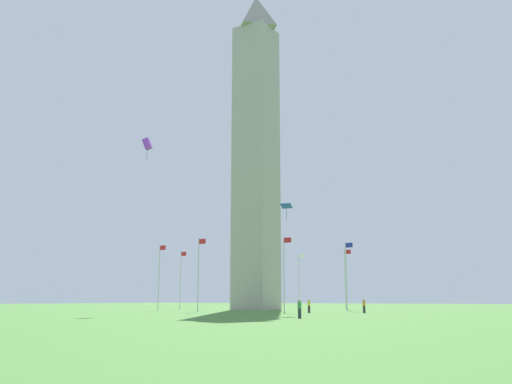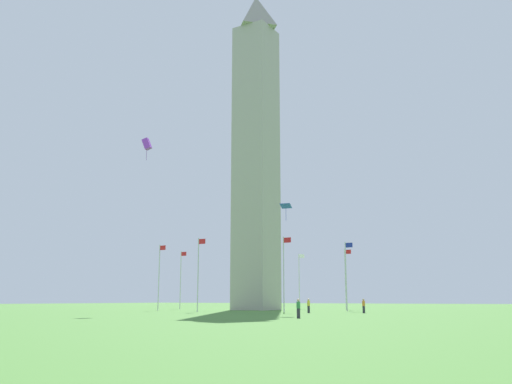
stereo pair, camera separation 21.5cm
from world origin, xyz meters
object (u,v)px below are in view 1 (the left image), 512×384
flagpole_e (299,278)px  flagpole_se (236,279)px  flagpole_sw (159,274)px  kite_blue_diamond (286,206)px  flagpole_n (347,273)px  flagpole_s (181,277)px  person_orange_shirt (364,306)px  person_green_shirt (300,309)px  flagpole_ne (346,276)px  obelisk_monument (256,145)px  person_yellow_shirt (309,306)px  flagpole_nw (284,271)px  kite_purple_box (147,144)px  flagpole_w (199,271)px

flagpole_e → flagpole_se: size_ratio=1.00×
flagpole_sw → kite_blue_diamond: (24.55, -7.67, 6.58)m
flagpole_n → flagpole_s: same height
flagpole_n → person_orange_shirt: size_ratio=5.69×
person_green_shirt → flagpole_ne: bearing=-35.0°
obelisk_monument → flagpole_s: size_ratio=5.44×
flagpole_e → person_yellow_shirt: 29.97m
obelisk_monument → flagpole_s: (-14.19, 0.00, -20.14)m
flagpole_n → flagpole_nw: bearing=-112.5°
flagpole_ne → kite_purple_box: (-12.21, -32.33, 15.07)m
flagpole_s → person_yellow_shirt: bearing=-22.6°
flagpole_ne → flagpole_nw: same height
flagpole_s → kite_blue_diamond: size_ratio=5.02×
flagpole_ne → flagpole_sw: 28.48m
flagpole_sw → flagpole_e: bearing=67.5°
person_yellow_shirt → kite_purple_box: 27.33m
flagpole_w → person_orange_shirt: 20.97m
flagpole_se → flagpole_sw: (-0.00, -20.14, 0.00)m
obelisk_monument → flagpole_sw: size_ratio=5.44×
person_yellow_shirt → flagpole_n: bearing=-29.5°
flagpole_w → flagpole_nw: (10.07, 4.17, 0.00)m
flagpole_ne → kite_blue_diamond: kite_blue_diamond is taller
flagpole_n → flagpole_se: 26.31m
flagpole_s → flagpole_nw: bearing=-22.5°
flagpole_sw → kite_purple_box: kite_purple_box is taller
flagpole_se → flagpole_s: size_ratio=1.00×
obelisk_monument → kite_purple_box: size_ratio=18.13×
flagpole_ne → flagpole_s: (-24.31, -10.07, 0.00)m
flagpole_ne → flagpole_nw: (-0.00, -20.14, 0.00)m
person_green_shirt → person_orange_shirt: person_orange_shirt is taller
obelisk_monument → kite_blue_diamond: 26.64m
obelisk_monument → flagpole_nw: obelisk_monument is taller
obelisk_monument → flagpole_se: obelisk_monument is taller
flagpole_n → flagpole_se: bearing=157.5°
flagpole_sw → flagpole_ne: bearing=45.0°
flagpole_s → flagpole_w: 20.14m
flagpole_w → kite_blue_diamond: size_ratio=5.02×
flagpole_nw → kite_blue_diamond: bearing=-60.1°
flagpole_n → flagpole_w: size_ratio=1.00×
flagpole_ne → flagpole_w: (-10.07, -24.31, 0.00)m
flagpole_nw → person_yellow_shirt: (4.11, -1.76, -4.21)m
flagpole_se → flagpole_nw: same height
flagpole_ne → kite_blue_diamond: 28.91m
flagpole_e → kite_purple_box: bearing=-93.4°
flagpole_nw → person_yellow_shirt: flagpole_nw is taller
flagpole_se → flagpole_sw: 20.14m
person_green_shirt → kite_purple_box: kite_purple_box is taller
obelisk_monument → person_yellow_shirt: (14.24, -11.83, -24.34)m
obelisk_monument → person_green_shirt: obelisk_monument is taller
flagpole_n → flagpole_e: bearing=135.0°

